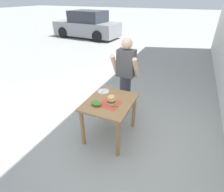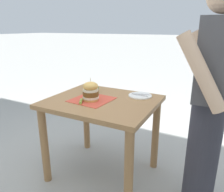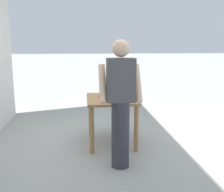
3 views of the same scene
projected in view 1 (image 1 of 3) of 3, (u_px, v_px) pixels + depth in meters
ground_plane at (110, 134)px, 3.46m from camera, size 80.00×80.00×0.00m
patio_table at (110, 108)px, 3.14m from camera, size 0.79×0.95×0.77m
serving_paper at (110, 104)px, 2.99m from camera, size 0.36×0.36×0.00m
sandwich at (111, 100)px, 2.95m from camera, size 0.14×0.14×0.20m
pickle_spear at (115, 106)px, 2.92m from camera, size 0.10×0.07×0.02m
side_plate_with_forks at (103, 91)px, 3.37m from camera, size 0.22×0.22×0.02m
side_salad at (96, 103)px, 2.94m from camera, size 0.18×0.14×0.07m
diner_across_table at (126, 77)px, 3.71m from camera, size 0.55×0.35×1.69m
parked_car_near_curb at (87, 26)px, 11.13m from camera, size 4.31×2.06×1.60m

